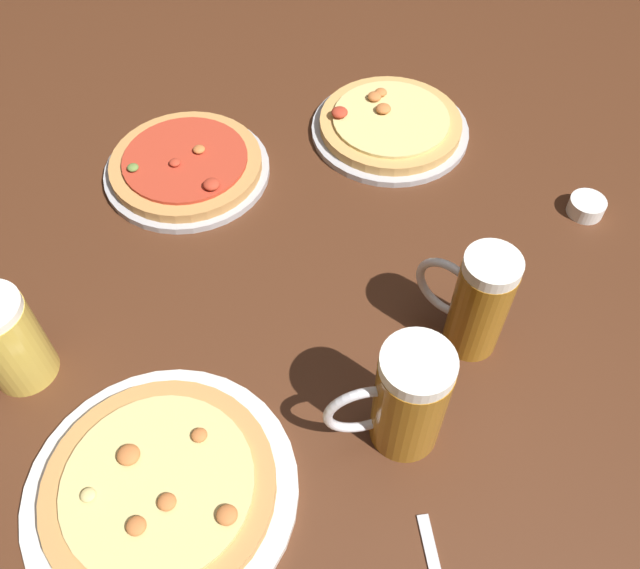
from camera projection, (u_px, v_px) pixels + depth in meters
ground_plane at (320, 298)px, 1.02m from camera, size 2.40×2.40×0.03m
pizza_plate_near at (160, 489)px, 0.81m from camera, size 0.33×0.33×0.05m
pizza_plate_far at (187, 166)px, 1.15m from camera, size 0.28×0.28×0.05m
pizza_plate_side at (390, 125)px, 1.21m from camera, size 0.28×0.28×0.05m
beer_mug_dark at (5, 342)px, 0.87m from camera, size 0.12×0.12×0.15m
beer_mug_amber at (477, 302)px, 0.89m from camera, size 0.12×0.11×0.18m
beer_mug_pale at (407, 399)px, 0.80m from camera, size 0.15×0.09×0.18m
ramekin_sauce at (586, 206)px, 1.10m from camera, size 0.06×0.06×0.03m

